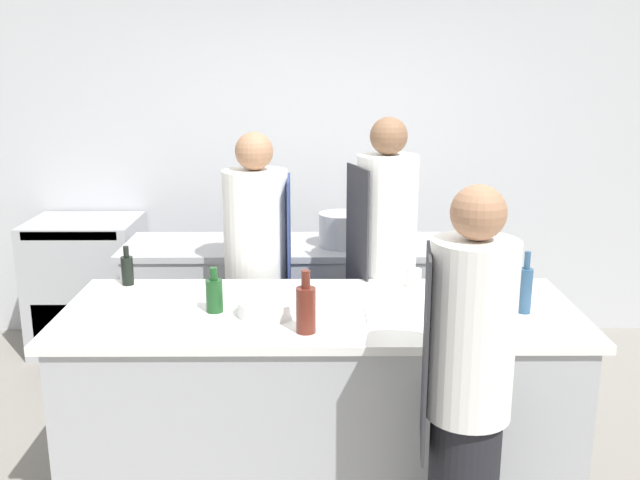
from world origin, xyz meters
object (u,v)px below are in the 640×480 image
chef_at_pass_far (385,275)px  bottle_olive_oil (127,269)px  bowl_mixing_large (494,289)px  cup (414,278)px  chef_at_stove (258,278)px  bottle_vinegar (525,289)px  chef_at_prep_near (467,397)px  bowl_prep_small (267,307)px  bottle_cooking_oil (306,308)px  oven_range (88,285)px  bottle_wine (496,288)px  bottle_sauce (214,294)px  stockpot (342,230)px

chef_at_pass_far → bottle_olive_oil: size_ratio=8.53×
bowl_mixing_large → cup: 0.41m
chef_at_stove → bottle_vinegar: bearing=57.2°
chef_at_prep_near → bowl_mixing_large: chef_at_prep_near is taller
chef_at_prep_near → bottle_olive_oil: size_ratio=7.91×
bottle_vinegar → cup: 0.61m
chef_at_pass_far → bowl_prep_small: bearing=120.9°
bottle_cooking_oil → bowl_prep_small: size_ratio=1.01×
oven_range → chef_at_pass_far: 2.40m
bottle_wine → oven_range: bearing=144.9°
bottle_olive_oil → bowl_prep_small: bearing=-30.9°
oven_range → bottle_sauce: (1.20, -1.80, 0.54)m
cup → stockpot: 0.93m
oven_range → bowl_prep_small: bowl_prep_small is taller
bottle_wine → bottle_sauce: 1.33m
bottle_vinegar → bowl_prep_small: (-1.21, -0.02, -0.08)m
bottle_sauce → stockpot: 1.37m
bottle_olive_oil → bottle_wine: 1.89m
chef_at_prep_near → bowl_prep_small: bearing=58.4°
chef_at_pass_far → bottle_sauce: size_ratio=8.27×
chef_at_stove → bottle_olive_oil: chef_at_stove is taller
bottle_sauce → chef_at_pass_far: bearing=37.1°
bowl_mixing_large → chef_at_prep_near: bearing=-109.3°
bottle_olive_oil → stockpot: stockpot is taller
bottle_vinegar → chef_at_pass_far: bearing=131.1°
bottle_wine → bowl_prep_small: (-1.08, -0.07, -0.07)m
bottle_cooking_oil → cup: size_ratio=2.80×
chef_at_prep_near → bottle_olive_oil: chef_at_prep_near is taller
bottle_olive_oil → bottle_vinegar: bottle_vinegar is taller
chef_at_pass_far → bottle_sauce: bearing=109.4°
bottle_vinegar → bottle_wine: bearing=160.0°
chef_at_prep_near → bowl_prep_small: 1.04m
bottle_wine → chef_at_prep_near: bearing=-110.9°
oven_range → bottle_cooking_oil: size_ratio=3.43×
oven_range → bottle_vinegar: 3.27m
chef_at_prep_near → bowl_prep_small: chef_at_prep_near is taller
chef_at_prep_near → bottle_cooking_oil: (-0.62, 0.43, 0.21)m
stockpot → chef_at_stove: bearing=-141.3°
chef_at_prep_near → cup: bearing=11.0°
bottle_cooking_oil → bowl_mixing_large: (0.94, 0.49, -0.08)m
bottle_vinegar → stockpot: (-0.81, 1.24, -0.01)m
chef_at_pass_far → bowl_prep_small: size_ratio=6.44×
chef_at_stove → chef_at_pass_far: size_ratio=0.95×
bottle_wine → cup: 0.48m
oven_range → chef_at_prep_near: size_ratio=0.58×
chef_at_stove → stockpot: (0.51, 0.41, 0.19)m
bowl_mixing_large → cup: (-0.39, 0.13, 0.01)m
bottle_vinegar → bowl_prep_small: bearing=-179.0°
bowl_mixing_large → stockpot: bearing=126.6°
bowl_prep_small → cup: cup is taller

